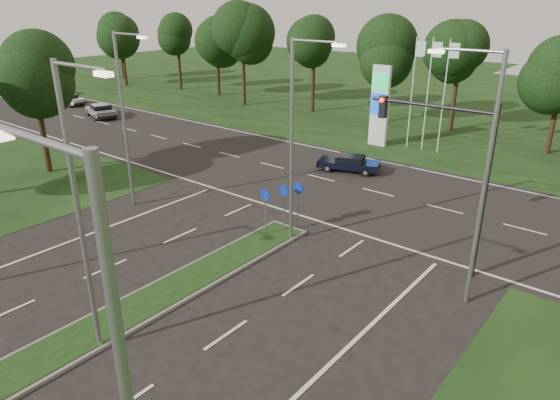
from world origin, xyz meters
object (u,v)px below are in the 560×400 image
Objects in this scene: far_car_c at (56,89)px; far_car_b at (67,100)px; navy_sedan at (349,163)px; far_car_a at (101,110)px; far_car_d at (25,83)px.

far_car_b is at bearing -127.87° from far_car_c.
navy_sedan is 42.00m from far_car_c.
far_car_a is 22.93m from far_car_d.
far_car_d is (-22.63, 3.65, -0.09)m from far_car_a.
navy_sedan is 1.03× the size of far_car_d.
far_car_c is (-7.16, 2.63, -0.00)m from far_car_b.
navy_sedan is 0.89× the size of far_car_a.
far_car_b is at bearing -84.20° from far_car_d.
navy_sedan is 26.79m from far_car_a.
far_car_a reaches higher than navy_sedan.
navy_sedan is 0.98× the size of far_car_c.
far_car_a reaches higher than far_car_d.
far_car_b is 1.04× the size of far_car_d.
far_car_a is (-26.77, -0.97, 0.10)m from navy_sedan.
far_car_a is at bearing -121.48° from far_car_c.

